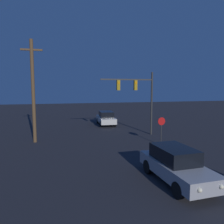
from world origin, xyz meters
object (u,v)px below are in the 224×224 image
at_px(car_near, 176,164).
at_px(stop_sign, 161,126).
at_px(car_far, 106,118).
at_px(utility_pole, 33,90).
at_px(traffic_signal_mast, 139,93).

xyz_separation_m(car_near, stop_sign, (2.40, 6.19, 0.64)).
bearing_deg(stop_sign, car_far, 101.68).
relative_size(car_far, utility_pole, 0.56).
xyz_separation_m(car_far, stop_sign, (2.08, -10.05, 0.64)).
height_order(stop_sign, utility_pole, utility_pole).
distance_m(car_near, utility_pole, 12.45).
xyz_separation_m(stop_sign, utility_pole, (-9.53, 3.43, 2.77)).
xyz_separation_m(car_far, utility_pole, (-7.45, -6.62, 3.41)).
height_order(car_near, stop_sign, stop_sign).
height_order(car_near, car_far, same).
bearing_deg(traffic_signal_mast, car_near, -101.38).
relative_size(car_near, stop_sign, 2.12).
bearing_deg(car_near, utility_pole, -55.64).
distance_m(car_far, stop_sign, 10.28).
bearing_deg(utility_pole, stop_sign, -19.81).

